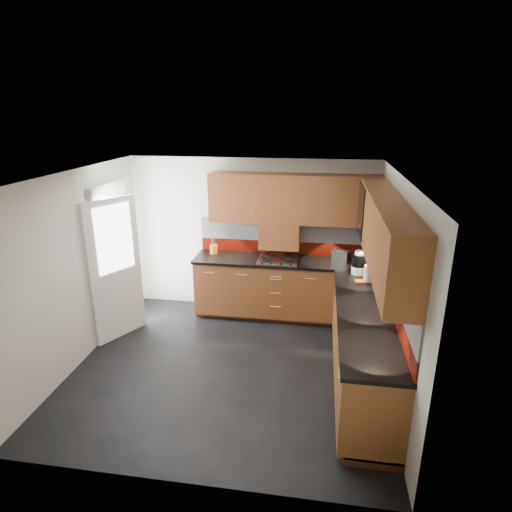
% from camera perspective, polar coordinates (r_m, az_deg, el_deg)
% --- Properties ---
extents(room, '(4.00, 3.80, 2.64)m').
position_cam_1_polar(room, '(4.92, -3.96, 0.22)').
color(room, black).
extents(base_cabinets, '(2.70, 3.20, 0.95)m').
position_cam_1_polar(base_cabinets, '(5.88, 8.12, -7.88)').
color(base_cabinets, brown).
rests_on(base_cabinets, room).
extents(countertop, '(2.72, 3.22, 0.04)m').
position_cam_1_polar(countertop, '(5.67, 8.21, -3.59)').
color(countertop, black).
rests_on(countertop, base_cabinets).
extents(backsplash, '(2.70, 3.20, 0.54)m').
position_cam_1_polar(backsplash, '(5.78, 10.59, -0.20)').
color(backsplash, maroon).
rests_on(backsplash, countertop).
extents(upper_cabinets, '(2.50, 3.20, 0.72)m').
position_cam_1_polar(upper_cabinets, '(5.47, 10.52, 5.56)').
color(upper_cabinets, brown).
rests_on(upper_cabinets, room).
extents(extractor_hood, '(0.60, 0.33, 0.40)m').
position_cam_1_polar(extractor_hood, '(6.46, 3.15, 2.80)').
color(extractor_hood, brown).
rests_on(extractor_hood, room).
extents(glass_cabinet, '(0.32, 0.80, 0.66)m').
position_cam_1_polar(glass_cabinet, '(5.77, 15.27, 6.19)').
color(glass_cabinet, black).
rests_on(glass_cabinet, room).
extents(back_door, '(0.42, 1.19, 2.04)m').
position_cam_1_polar(back_door, '(6.34, -18.26, -0.83)').
color(back_door, white).
rests_on(back_door, room).
extents(gas_hob, '(0.59, 0.52, 0.05)m').
position_cam_1_polar(gas_hob, '(6.40, 2.95, -0.40)').
color(gas_hob, silver).
rests_on(gas_hob, countertop).
extents(utensil_pot, '(0.12, 0.12, 0.41)m').
position_cam_1_polar(utensil_pot, '(6.69, -5.66, 1.11)').
color(utensil_pot, orange).
rests_on(utensil_pot, countertop).
extents(toaster, '(0.28, 0.23, 0.18)m').
position_cam_1_polar(toaster, '(6.45, 11.28, 0.04)').
color(toaster, silver).
rests_on(toaster, countertop).
extents(food_processor, '(0.19, 0.19, 0.32)m').
position_cam_1_polar(food_processor, '(5.99, 13.56, -0.97)').
color(food_processor, white).
rests_on(food_processor, countertop).
extents(paper_towel, '(0.13, 0.13, 0.22)m').
position_cam_1_polar(paper_towel, '(5.75, 14.69, -2.29)').
color(paper_towel, white).
rests_on(paper_towel, countertop).
extents(orange_cloth, '(0.15, 0.14, 0.01)m').
position_cam_1_polar(orange_cloth, '(5.76, 13.80, -3.29)').
color(orange_cloth, orange).
rests_on(orange_cloth, countertop).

